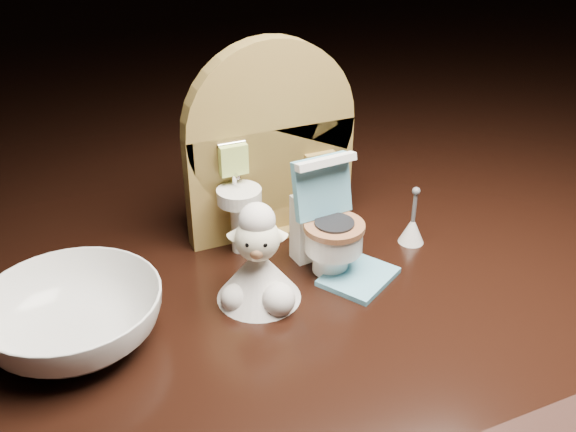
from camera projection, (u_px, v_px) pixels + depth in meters
name	position (u px, v px, depth m)	size (l,w,h in m)	color
backdrop_panel	(270.00, 153.00, 0.47)	(0.13, 0.05, 0.15)	olive
toy_toilet	(326.00, 228.00, 0.45)	(0.04, 0.06, 0.08)	white
bath_mat	(359.00, 277.00, 0.44)	(0.05, 0.04, 0.00)	#5AA0BA
toilet_brush	(412.00, 228.00, 0.48)	(0.02, 0.02, 0.05)	white
plush_lamb	(259.00, 267.00, 0.41)	(0.06, 0.06, 0.07)	silver
ceramic_bowl	(73.00, 318.00, 0.38)	(0.11, 0.11, 0.03)	white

